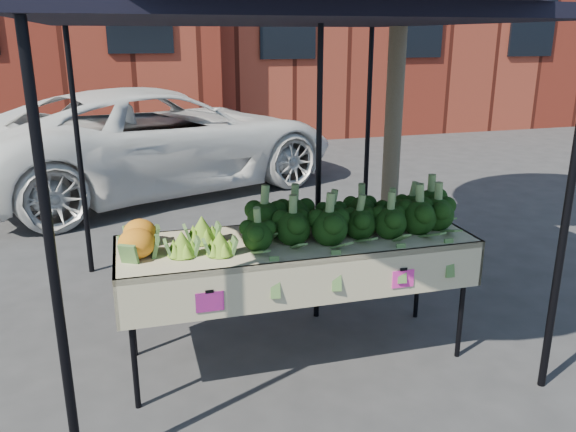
# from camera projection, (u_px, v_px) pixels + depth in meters

# --- Properties ---
(ground) EXTENTS (90.00, 90.00, 0.00)m
(ground) POSITION_uv_depth(u_px,v_px,m) (295.00, 355.00, 4.20)
(ground) COLOR #2F2F31
(table) EXTENTS (2.42, 0.85, 0.90)m
(table) POSITION_uv_depth(u_px,v_px,m) (296.00, 299.00, 4.06)
(table) COLOR #C1B48E
(table) RESTS_ON ground
(canopy) EXTENTS (3.16, 3.16, 2.74)m
(canopy) POSITION_uv_depth(u_px,v_px,m) (271.00, 153.00, 4.36)
(canopy) COLOR black
(canopy) RESTS_ON ground
(broccoli_heap) EXTENTS (1.63, 0.60, 0.30)m
(broccoli_heap) POSITION_uv_depth(u_px,v_px,m) (349.00, 212.00, 4.01)
(broccoli_heap) COLOR black
(broccoli_heap) RESTS_ON table
(romanesco_cluster) EXTENTS (0.46, 0.50, 0.23)m
(romanesco_cluster) POSITION_uv_depth(u_px,v_px,m) (198.00, 232.00, 3.70)
(romanesco_cluster) COLOR #91BD33
(romanesco_cluster) RESTS_ON table
(cauliflower_pair) EXTENTS (0.26, 0.46, 0.21)m
(cauliflower_pair) POSITION_uv_depth(u_px,v_px,m) (138.00, 236.00, 3.67)
(cauliflower_pair) COLOR orange
(cauliflower_pair) RESTS_ON table
(street_tree) EXTENTS (2.51, 2.51, 4.94)m
(street_tree) POSITION_uv_depth(u_px,v_px,m) (400.00, 7.00, 5.33)
(street_tree) COLOR #1E4C14
(street_tree) RESTS_ON ground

